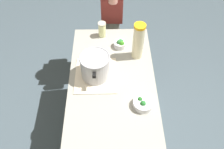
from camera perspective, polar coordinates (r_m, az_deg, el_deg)
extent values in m
plane|color=#414F58|center=(2.58, 0.00, -13.27)|extent=(8.00, 8.00, 0.00)
cube|color=gray|center=(2.20, 0.00, -8.18)|extent=(1.15, 0.65, 0.88)
cube|color=beige|center=(1.85, -3.82, -0.15)|extent=(0.35, 0.31, 0.01)
cylinder|color=#B7B7BC|center=(1.78, -3.99, 1.88)|extent=(0.21, 0.21, 0.19)
torus|color=#99999E|center=(1.71, -4.16, 4.00)|extent=(0.22, 0.22, 0.01)
cube|color=black|center=(1.66, -4.21, -0.13)|extent=(0.04, 0.02, 0.02)
cube|color=black|center=(1.83, -3.97, 5.94)|extent=(0.04, 0.02, 0.02)
cylinder|color=beige|center=(1.90, 6.19, 7.55)|extent=(0.09, 0.09, 0.30)
cylinder|color=#F8A914|center=(1.80, 6.62, 11.27)|extent=(0.09, 0.09, 0.02)
ellipsoid|color=yellow|center=(1.89, 6.22, 8.37)|extent=(0.04, 0.04, 0.01)
cylinder|color=beige|center=(2.13, -2.34, 10.46)|extent=(0.07, 0.07, 0.13)
cylinder|color=#B2AD99|center=(2.09, -2.40, 11.90)|extent=(0.07, 0.07, 0.01)
cylinder|color=silver|center=(2.05, 1.83, 7.11)|extent=(0.10, 0.10, 0.05)
ellipsoid|color=#306E32|center=(2.03, 1.68, 7.59)|extent=(0.04, 0.04, 0.05)
ellipsoid|color=#2B7636|center=(2.04, 2.04, 7.64)|extent=(0.05, 0.05, 0.06)
ellipsoid|color=#357D1F|center=(2.03, 2.26, 7.25)|extent=(0.05, 0.05, 0.05)
cylinder|color=silver|center=(1.69, 7.30, -6.84)|extent=(0.14, 0.14, 0.05)
ellipsoid|color=#246322|center=(1.68, 6.59, -5.87)|extent=(0.04, 0.04, 0.04)
ellipsoid|color=#246A2B|center=(1.66, 7.32, -6.80)|extent=(0.04, 0.04, 0.04)
cylinder|color=gray|center=(2.69, 0.13, 5.71)|extent=(0.14, 0.14, 0.85)
cylinder|color=gray|center=(2.83, 0.06, 8.56)|extent=(0.14, 0.14, 0.85)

